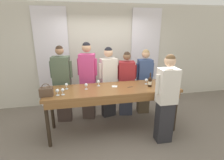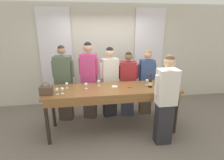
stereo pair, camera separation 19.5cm
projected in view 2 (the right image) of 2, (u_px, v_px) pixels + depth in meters
The scene contains 23 objects.
ground_plane at pixel (113, 129), 3.92m from camera, with size 18.00×18.00×0.00m, color #70665B.
wall_back at pixel (104, 55), 5.04m from camera, with size 12.00×0.06×2.80m.
curtain_panel_left at pixel (57, 59), 4.81m from camera, with size 0.87×0.03×2.69m.
curtain_panel_right at pixel (148, 56), 5.18m from camera, with size 0.87×0.03×2.69m.
tasting_bar at pixel (113, 93), 3.63m from camera, with size 2.75×0.80×0.98m.
wine_bottle at pixel (150, 82), 3.64m from camera, with size 0.08×0.08×0.30m.
handbag at pixel (46, 90), 3.26m from camera, with size 0.23×0.15×0.24m.
wine_glass_front_left at pixel (99, 82), 3.75m from camera, with size 0.07×0.07×0.13m.
wine_glass_front_mid at pixel (62, 89), 3.31m from camera, with size 0.07×0.07×0.13m.
wine_glass_front_right at pixel (147, 81), 3.81m from camera, with size 0.07×0.07×0.13m.
wine_glass_center_left at pixel (67, 84), 3.60m from camera, with size 0.07×0.07×0.13m.
wine_glass_center_mid at pixel (173, 84), 3.60m from camera, with size 0.07×0.07×0.13m.
wine_glass_center_right at pixel (158, 78), 3.98m from camera, with size 0.07×0.07×0.13m.
wine_glass_back_left at pixel (57, 90), 3.28m from camera, with size 0.07×0.07×0.13m.
wine_glass_back_mid at pixel (86, 85), 3.57m from camera, with size 0.07×0.07×0.13m.
napkin at pixel (115, 86), 3.72m from camera, with size 0.14×0.14×0.00m.
pen at pixel (130, 87), 3.66m from camera, with size 0.12×0.04×0.01m.
guest_olive_jacket at pixel (64, 84), 4.10m from camera, with size 0.50×0.31×1.81m.
guest_pink_top at pixel (89, 80), 4.17m from camera, with size 0.47×0.33×1.87m.
guest_cream_sweater at pixel (110, 81), 4.26m from camera, with size 0.50×0.30×1.75m.
guest_striped_shirt at pixel (128, 84), 4.35m from camera, with size 0.50×0.34×1.63m.
guest_navy_coat at pixel (146, 82), 4.40m from camera, with size 0.46×0.27×1.67m.
host_pouring at pixel (166, 100), 3.23m from camera, with size 0.47×0.27×1.75m.
Camera 2 is at (-0.52, -3.37, 2.23)m, focal length 28.00 mm.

